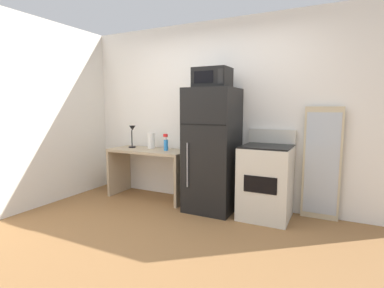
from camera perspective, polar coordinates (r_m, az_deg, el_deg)
ground_plane at (r=3.09m, az=-7.02°, el=-19.65°), size 12.00×12.00×0.00m
wall_back_white at (r=4.27m, az=5.47°, el=5.95°), size 5.00×0.10×2.60m
wall_left_brick at (r=4.38m, az=-32.13°, el=4.91°), size 0.10×4.00×2.60m
desk at (r=4.54m, az=-8.31°, el=-3.81°), size 1.24×0.53×0.75m
desk_lamp at (r=4.70m, az=-11.58°, el=2.17°), size 0.14×0.12×0.35m
spray_bottle at (r=4.35m, az=-5.11°, el=0.01°), size 0.06×0.06×0.25m
paper_towel_roll at (r=4.61m, az=-7.98°, el=0.64°), size 0.11×0.11×0.24m
refrigerator at (r=3.93m, az=3.97°, el=-1.19°), size 0.64×0.67×1.64m
microwave at (r=3.89m, az=3.97°, el=12.73°), size 0.46×0.35×0.26m
oven_range at (r=3.81m, az=14.21°, el=-7.06°), size 0.61×0.61×1.10m
leaning_mirror at (r=3.94m, az=23.97°, el=-3.54°), size 0.44×0.03×1.40m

